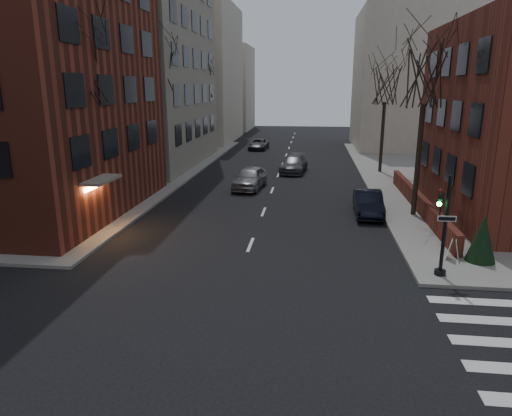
{
  "coord_description": "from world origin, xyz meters",
  "views": [
    {
      "loc": [
        2.78,
        -8.58,
        7.39
      ],
      "look_at": [
        0.34,
        11.42,
        2.0
      ],
      "focal_mm": 32.0,
      "sensor_mm": 36.0,
      "label": 1
    }
  ],
  "objects": [
    {
      "name": "sandwich_board",
      "position": [
        8.99,
        10.85,
        0.58
      ],
      "size": [
        0.54,
        0.63,
        0.87
      ],
      "primitive_type": "cube",
      "rotation": [
        0.0,
        0.0,
        -0.33
      ],
      "color": "silver",
      "rests_on": "sidewalk_far_right"
    },
    {
      "name": "building_distant_la",
      "position": [
        -15.0,
        55.0,
        9.0
      ],
      "size": [
        14.0,
        16.0,
        18.0
      ],
      "primitive_type": "cube",
      "color": "beige",
      "rests_on": "ground"
    },
    {
      "name": "traffic_signal",
      "position": [
        7.94,
        8.99,
        1.91
      ],
      "size": [
        0.76,
        0.44,
        4.0
      ],
      "color": "black",
      "rests_on": "sidewalk_far_right"
    },
    {
      "name": "tree_left_a",
      "position": [
        -8.8,
        14.0,
        8.47
      ],
      "size": [
        4.18,
        4.18,
        10.26
      ],
      "color": "#2D231C",
      "rests_on": "sidewalk_far_left"
    },
    {
      "name": "car_lane_silver",
      "position": [
        -1.71,
        24.41,
        0.81
      ],
      "size": [
        2.44,
        4.96,
        1.63
      ],
      "primitive_type": "imported",
      "rotation": [
        0.0,
        0.0,
        -0.11
      ],
      "color": "#939397",
      "rests_on": "ground"
    },
    {
      "name": "tree_left_b",
      "position": [
        -8.8,
        26.0,
        8.91
      ],
      "size": [
        4.4,
        4.4,
        10.8
      ],
      "color": "#2D231C",
      "rests_on": "sidewalk_far_left"
    },
    {
      "name": "low_wall_right",
      "position": [
        9.3,
        19.0,
        0.65
      ],
      "size": [
        0.35,
        16.0,
        1.0
      ],
      "primitive_type": "cube",
      "color": "maroon",
      "rests_on": "sidewalk_far_right"
    },
    {
      "name": "building_distant_lb",
      "position": [
        -13.0,
        72.0,
        7.0
      ],
      "size": [
        10.0,
        12.0,
        14.0
      ],
      "primitive_type": "cube",
      "color": "beige",
      "rests_on": "ground"
    },
    {
      "name": "car_lane_far",
      "position": [
        -3.59,
        46.21,
        0.63
      ],
      "size": [
        2.3,
        4.61,
        1.25
      ],
      "primitive_type": "imported",
      "rotation": [
        0.0,
        0.0,
        -0.05
      ],
      "color": "#404145",
      "rests_on": "ground"
    },
    {
      "name": "tree_left_c",
      "position": [
        -8.8,
        40.0,
        8.03
      ],
      "size": [
        3.96,
        3.96,
        9.72
      ],
      "color": "#2D231C",
      "rests_on": "sidewalk_far_left"
    },
    {
      "name": "streetlamp_near",
      "position": [
        -8.2,
        22.0,
        4.24
      ],
      "size": [
        0.36,
        0.36,
        6.28
      ],
      "color": "black",
      "rests_on": "sidewalk_far_left"
    },
    {
      "name": "tree_right_a",
      "position": [
        8.8,
        18.0,
        8.03
      ],
      "size": [
        3.96,
        3.96,
        9.72
      ],
      "color": "#2D231C",
      "rests_on": "sidewalk_far_right"
    },
    {
      "name": "car_lane_gray",
      "position": [
        1.27,
        31.44,
        0.72
      ],
      "size": [
        2.55,
        5.17,
        1.45
      ],
      "primitive_type": "imported",
      "rotation": [
        0.0,
        0.0,
        -0.11
      ],
      "color": "#404045",
      "rests_on": "ground"
    },
    {
      "name": "evergreen_shrub",
      "position": [
        10.08,
        10.73,
        1.17
      ],
      "size": [
        1.51,
        1.51,
        2.04
      ],
      "primitive_type": "cone",
      "rotation": [
        0.0,
        0.0,
        0.27
      ],
      "color": "black",
      "rests_on": "sidewalk_far_right"
    },
    {
      "name": "building_left_tan",
      "position": [
        -17.0,
        34.0,
        14.0
      ],
      "size": [
        18.0,
        18.0,
        28.0
      ],
      "primitive_type": "cube",
      "color": "gray",
      "rests_on": "ground"
    },
    {
      "name": "tree_right_b",
      "position": [
        8.8,
        32.0,
        7.59
      ],
      "size": [
        3.74,
        3.74,
        9.18
      ],
      "color": "#2D231C",
      "rests_on": "sidewalk_far_right"
    },
    {
      "name": "building_distant_ra",
      "position": [
        15.0,
        50.0,
        8.0
      ],
      "size": [
        14.0,
        14.0,
        16.0
      ],
      "primitive_type": "cube",
      "color": "beige",
      "rests_on": "ground"
    },
    {
      "name": "streetlamp_far",
      "position": [
        -8.2,
        42.0,
        4.24
      ],
      "size": [
        0.36,
        0.36,
        6.28
      ],
      "color": "black",
      "rests_on": "sidewalk_far_left"
    },
    {
      "name": "parked_sedan",
      "position": [
        6.2,
        18.04,
        0.72
      ],
      "size": [
        1.6,
        4.4,
        1.44
      ],
      "primitive_type": "imported",
      "rotation": [
        0.0,
        0.0,
        -0.02
      ],
      "color": "black",
      "rests_on": "ground"
    }
  ]
}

